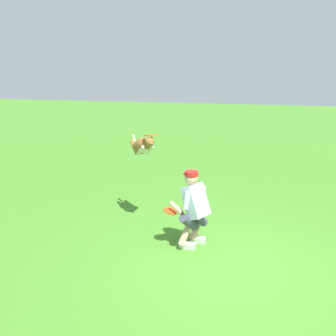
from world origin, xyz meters
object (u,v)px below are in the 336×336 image
Objects in this scene: dog at (143,146)px; frisbee_flying at (151,135)px; person at (194,207)px; frisbee_held at (170,211)px.

frisbee_flying is (-0.22, 0.14, 0.24)m from dog.
frisbee_held is at bearing 38.35° from person.
frisbee_flying reaches higher than frisbee_held.
person is 5.60× the size of frisbee_held.
dog is 0.36m from frisbee_flying.
frisbee_flying is at bearing 15.80° from dog.
frisbee_flying reaches higher than dog.
frisbee_held is at bearing 126.41° from frisbee_flying.
frisbee_flying is 1.48m from frisbee_held.
dog reaches higher than person.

